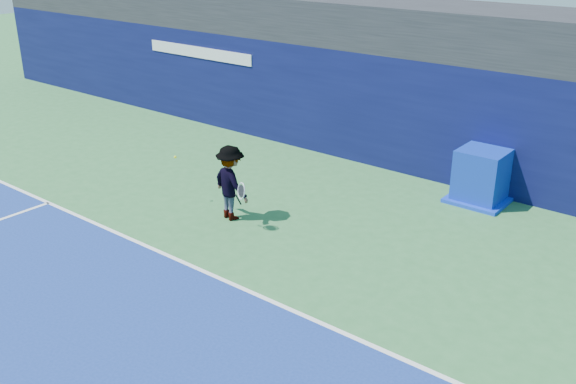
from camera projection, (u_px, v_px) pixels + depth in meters
name	position (u px, v px, depth m)	size (l,w,h in m)	color
ground	(57.00, 341.00, 10.10)	(80.00, 80.00, 0.00)	#326F3A
baseline	(196.00, 268.00, 12.26)	(24.00, 0.10, 0.01)	white
stadium_band	(422.00, 27.00, 17.01)	(36.00, 3.00, 1.20)	black
back_wall_assembly	(398.00, 111.00, 17.10)	(36.00, 1.03, 3.00)	#0A0D3A
equipment_cart	(481.00, 178.00, 15.09)	(1.33, 1.33, 1.28)	#0B27A0
tennis_player	(231.00, 183.00, 14.07)	(1.35, 0.85, 1.69)	silver
tennis_ball	(175.00, 157.00, 14.76)	(0.06, 0.06, 0.06)	yellow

